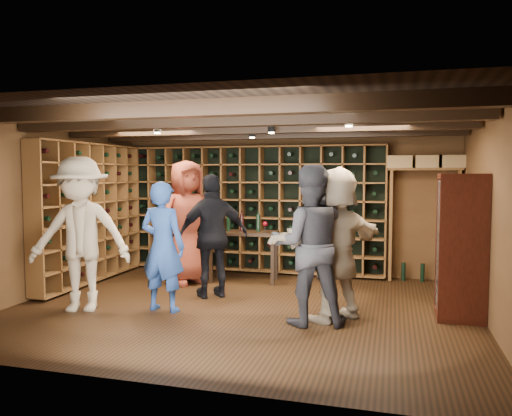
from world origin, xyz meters
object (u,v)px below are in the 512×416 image
(display_cabinet, at_px, (461,250))
(guest_beige, at_px, (335,243))
(guest_khaki, at_px, (80,234))
(man_blue_shirt, at_px, (163,247))
(guest_red_floral, at_px, (187,222))
(guest_woman_black, at_px, (213,236))
(tasting_table, at_px, (244,237))
(man_grey_suit, at_px, (309,245))

(display_cabinet, relative_size, guest_beige, 0.94)
(guest_khaki, bearing_deg, man_blue_shirt, -2.51)
(man_blue_shirt, bearing_deg, guest_khaki, 18.81)
(display_cabinet, relative_size, man_blue_shirt, 1.04)
(display_cabinet, height_order, guest_red_floral, guest_red_floral)
(guest_woman_black, distance_m, tasting_table, 1.13)
(man_blue_shirt, height_order, guest_beige, guest_beige)
(guest_beige, height_order, tasting_table, guest_beige)
(guest_woman_black, height_order, tasting_table, guest_woman_black)
(man_blue_shirt, relative_size, tasting_table, 1.46)
(man_grey_suit, xyz_separation_m, guest_red_floral, (-2.27, 1.66, 0.05))
(display_cabinet, height_order, tasting_table, display_cabinet)
(display_cabinet, xyz_separation_m, man_grey_suit, (-1.75, -0.66, 0.09))
(man_grey_suit, bearing_deg, guest_khaki, -11.13)
(guest_beige, bearing_deg, man_blue_shirt, -42.35)
(man_grey_suit, xyz_separation_m, guest_woman_black, (-1.54, 0.91, -0.06))
(guest_red_floral, height_order, guest_woman_black, guest_red_floral)
(guest_woman_black, bearing_deg, guest_khaki, 1.96)
(guest_red_floral, relative_size, guest_woman_black, 1.12)
(display_cabinet, xyz_separation_m, tasting_table, (-3.16, 1.37, -0.12))
(guest_red_floral, bearing_deg, guest_woman_black, -98.55)
(man_blue_shirt, relative_size, guest_woman_black, 0.95)
(guest_red_floral, bearing_deg, display_cabinet, -66.97)
(man_blue_shirt, relative_size, guest_beige, 0.90)
(guest_red_floral, height_order, tasting_table, guest_red_floral)
(man_grey_suit, bearing_deg, man_blue_shirt, -16.87)
(man_grey_suit, xyz_separation_m, guest_beige, (0.28, 0.28, -0.01))
(guest_woman_black, height_order, guest_beige, guest_beige)
(display_cabinet, xyz_separation_m, guest_woman_black, (-3.28, 0.25, 0.03))
(man_blue_shirt, distance_m, guest_beige, 2.20)
(guest_red_floral, xyz_separation_m, guest_woman_black, (0.73, -0.74, -0.11))
(display_cabinet, xyz_separation_m, guest_red_floral, (-4.01, 1.00, 0.14))
(man_blue_shirt, bearing_deg, man_grey_suit, -177.25)
(man_grey_suit, bearing_deg, guest_beige, -149.92)
(display_cabinet, relative_size, guest_woman_black, 0.99)
(guest_khaki, distance_m, tasting_table, 2.72)
(guest_red_floral, relative_size, tasting_table, 1.73)
(man_grey_suit, height_order, guest_red_floral, guest_red_floral)
(guest_woman_black, bearing_deg, guest_beige, 124.11)
(display_cabinet, height_order, guest_woman_black, guest_woman_black)
(man_blue_shirt, bearing_deg, guest_red_floral, -73.08)
(guest_woman_black, relative_size, guest_beige, 0.95)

